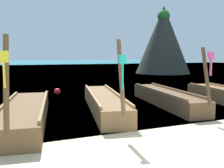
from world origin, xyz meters
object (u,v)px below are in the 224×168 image
Objects in this scene: longtail_boat_yellow_ribbon at (25,114)px; karst_rock at (165,42)px; longtail_boat_turquoise_ribbon at (104,102)px; longtail_boat_pink_ribbon at (166,98)px; mooring_buoy_far at (57,91)px.

karst_rock is at bearing 45.90° from longtail_boat_yellow_ribbon.
longtail_boat_pink_ribbon is at bearing -0.95° from longtail_boat_turquoise_ribbon.
longtail_boat_pink_ribbon is at bearing -49.34° from mooring_buoy_far.
longtail_boat_yellow_ribbon reaches higher than longtail_boat_turquoise_ribbon.
longtail_boat_yellow_ribbon is 16.11× the size of mooring_buoy_far.
karst_rock is (11.63, 17.55, 3.72)m from longtail_boat_pink_ribbon.
longtail_boat_yellow_ribbon is 0.91× the size of longtail_boat_turquoise_ribbon.
longtail_boat_turquoise_ribbon is 4.95m from mooring_buoy_far.
karst_rock reaches higher than longtail_boat_turquoise_ribbon.
longtail_boat_turquoise_ribbon is 1.09× the size of longtail_boat_pink_ribbon.
longtail_boat_yellow_ribbon is at bearing -108.90° from mooring_buoy_far.
longtail_boat_pink_ribbon is at bearing -123.52° from karst_rock.
longtail_boat_pink_ribbon is 16.11× the size of mooring_buoy_far.
longtail_boat_turquoise_ribbon is 2.99m from longtail_boat_pink_ribbon.
karst_rock reaches higher than longtail_boat_yellow_ribbon.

